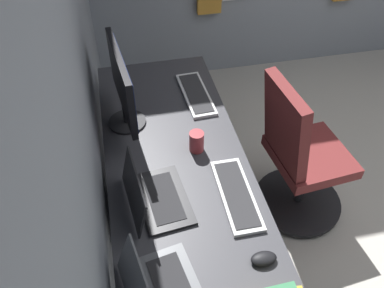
{
  "coord_description": "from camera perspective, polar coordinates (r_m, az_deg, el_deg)",
  "views": [
    {
      "loc": [
        -1.03,
        1.91,
        2.14
      ],
      "look_at": [
        0.18,
        1.65,
        0.95
      ],
      "focal_mm": 37.41,
      "sensor_mm": 36.0,
      "label": 1
    }
  ],
  "objects": [
    {
      "name": "coffee_mug",
      "position": [
        1.97,
        0.64,
        0.41
      ],
      "size": [
        0.11,
        0.07,
        0.11
      ],
      "color": "#A53338",
      "rests_on": "desk"
    },
    {
      "name": "drawer_pedestal",
      "position": [
        2.18,
        -2.16,
        -11.32
      ],
      "size": [
        0.4,
        0.51,
        0.69
      ],
      "color": "#38383D",
      "rests_on": "ground"
    },
    {
      "name": "desk",
      "position": [
        1.92,
        -1.47,
        -6.43
      ],
      "size": [
        2.06,
        0.68,
        0.73
      ],
      "color": "#38383D",
      "rests_on": "ground"
    },
    {
      "name": "wall_back",
      "position": [
        1.34,
        -17.97,
        2.68
      ],
      "size": [
        4.82,
        0.1,
        2.6
      ],
      "primitive_type": "cube",
      "color": "#8C939E",
      "rests_on": "ground"
    },
    {
      "name": "monitor_primary",
      "position": [
        2.03,
        -9.89,
        8.27
      ],
      "size": [
        0.54,
        0.2,
        0.42
      ],
      "color": "black",
      "rests_on": "desk"
    },
    {
      "name": "mouse_main",
      "position": [
        1.63,
        10.19,
        -15.78
      ],
      "size": [
        0.06,
        0.1,
        0.03
      ],
      "primitive_type": "ellipsoid",
      "color": "black",
      "rests_on": "desk"
    },
    {
      "name": "laptop_leftmost",
      "position": [
        1.52,
        -4.87,
        -19.61
      ],
      "size": [
        0.35,
        0.31,
        0.19
      ],
      "color": "#595B60",
      "rests_on": "desk"
    },
    {
      "name": "laptop_left",
      "position": [
        1.75,
        -5.73,
        -7.32
      ],
      "size": [
        0.37,
        0.29,
        0.21
      ],
      "color": "black",
      "rests_on": "desk"
    },
    {
      "name": "office_chair",
      "position": [
        2.42,
        14.97,
        -2.09
      ],
      "size": [
        0.56,
        0.57,
        0.97
      ],
      "color": "maroon",
      "rests_on": "ground"
    },
    {
      "name": "keyboard_spare",
      "position": [
        1.81,
        6.34,
        -7.14
      ],
      "size": [
        0.42,
        0.15,
        0.02
      ],
      "color": "silver",
      "rests_on": "desk"
    },
    {
      "name": "keyboard_main",
      "position": [
        2.34,
        0.55,
        7.13
      ],
      "size": [
        0.43,
        0.16,
        0.02
      ],
      "color": "silver",
      "rests_on": "desk"
    }
  ]
}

